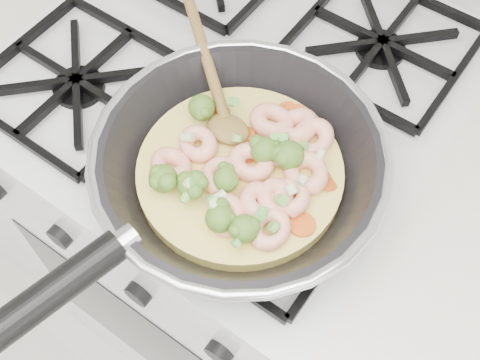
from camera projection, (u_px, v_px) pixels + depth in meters
The scene contains 2 objects.
stove at pixel (235, 216), 1.21m from camera, with size 0.60×0.60×0.92m.
skillet at pixel (237, 168), 0.68m from camera, with size 0.43×0.56×0.10m.
Camera 1 is at (0.33, 1.25, 1.54)m, focal length 44.68 mm.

